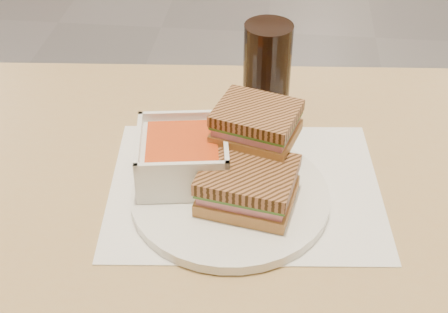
# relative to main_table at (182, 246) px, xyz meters

# --- Properties ---
(main_table) EXTENTS (1.25, 0.79, 0.75)m
(main_table) POSITION_rel_main_table_xyz_m (0.00, 0.00, 0.00)
(main_table) COLOR tan
(main_table) RESTS_ON ground
(tray_liner) EXTENTS (0.40, 0.33, 0.00)m
(tray_liner) POSITION_rel_main_table_xyz_m (0.09, 0.01, 0.11)
(tray_liner) COLOR white
(tray_liner) RESTS_ON main_table
(plate) EXTENTS (0.27, 0.27, 0.01)m
(plate) POSITION_rel_main_table_xyz_m (0.07, -0.02, 0.12)
(plate) COLOR white
(plate) RESTS_ON tray_liner
(soup_bowl) EXTENTS (0.14, 0.14, 0.07)m
(soup_bowl) POSITION_rel_main_table_xyz_m (0.01, 0.01, 0.16)
(soup_bowl) COLOR white
(soup_bowl) RESTS_ON plate
(panini_lower) EXTENTS (0.14, 0.12, 0.05)m
(panini_lower) POSITION_rel_main_table_xyz_m (0.10, -0.03, 0.16)
(panini_lower) COLOR #B77F42
(panini_lower) RESTS_ON plate
(panini_upper) EXTENTS (0.13, 0.12, 0.05)m
(panini_upper) POSITION_rel_main_table_xyz_m (0.10, 0.04, 0.21)
(panini_upper) COLOR #B77F42
(panini_upper) RESTS_ON panini_lower
(cola_glass) EXTENTS (0.07, 0.07, 0.16)m
(cola_glass) POSITION_rel_main_table_xyz_m (0.11, 0.20, 0.19)
(cola_glass) COLOR black
(cola_glass) RESTS_ON main_table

